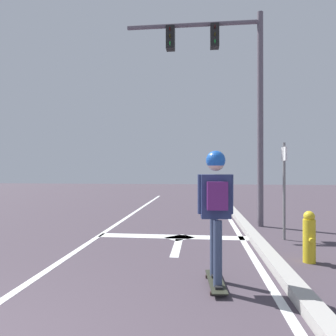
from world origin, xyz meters
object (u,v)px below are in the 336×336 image
object	(u,v)px
skateboard	(216,281)
skater	(216,198)
fire_hydrant	(309,237)
street_sign_post	(284,176)
traffic_signal_mast	(227,77)

from	to	relation	value
skateboard	skater	bearing A→B (deg)	-85.81
skater	fire_hydrant	distance (m)	2.13
street_sign_post	skater	bearing A→B (deg)	-120.15
skater	street_sign_post	bearing A→B (deg)	59.85
skater	fire_hydrant	size ratio (longest dim) A/B	2.01
skater	traffic_signal_mast	xyz separation A→B (m)	(0.54, 4.36, 2.93)
skater	traffic_signal_mast	world-z (taller)	traffic_signal_mast
traffic_signal_mast	street_sign_post	world-z (taller)	traffic_signal_mast
skateboard	fire_hydrant	bearing A→B (deg)	36.46
street_sign_post	fire_hydrant	xyz separation A→B (m)	(-0.04, -1.63, -0.98)
street_sign_post	fire_hydrant	bearing A→B (deg)	-91.45
traffic_signal_mast	street_sign_post	size ratio (longest dim) A/B	2.73
skateboard	traffic_signal_mast	world-z (taller)	traffic_signal_mast
street_sign_post	fire_hydrant	size ratio (longest dim) A/B	2.50
skater	fire_hydrant	bearing A→B (deg)	36.83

